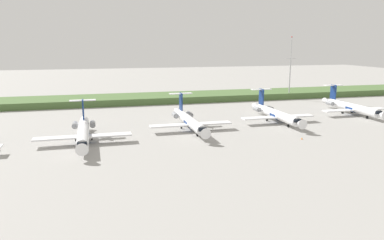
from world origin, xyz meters
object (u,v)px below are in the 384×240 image
at_px(regional_jet_fifth, 351,107).
at_px(safety_cone_front_marker, 302,138).
at_px(regional_jet_second, 83,132).
at_px(antenna_mast, 290,73).
at_px(regional_jet_third, 189,121).
at_px(regional_jet_fourth, 276,114).

relative_size(regional_jet_fifth, safety_cone_front_marker, 56.36).
height_order(regional_jet_fifth, safety_cone_front_marker, regional_jet_fifth).
xyz_separation_m(regional_jet_second, antenna_mast, (84.92, 53.19, 8.43)).
bearing_deg(safety_cone_front_marker, regional_jet_second, 168.19).
xyz_separation_m(regional_jet_second, regional_jet_third, (28.38, 6.73, 0.00)).
relative_size(regional_jet_third, antenna_mast, 1.17).
xyz_separation_m(regional_jet_second, regional_jet_fourth, (56.52, 10.23, 0.00)).
height_order(regional_jet_third, antenna_mast, antenna_mast).
distance_m(regional_jet_second, safety_cone_front_marker, 54.20).
xyz_separation_m(regional_jet_second, safety_cone_front_marker, (53.01, -11.09, -2.26)).
distance_m(regional_jet_second, regional_jet_third, 29.16).
distance_m(regional_jet_fourth, safety_cone_front_marker, 21.72).
height_order(regional_jet_third, regional_jet_fifth, same).
distance_m(antenna_mast, safety_cone_front_marker, 72.56).
xyz_separation_m(regional_jet_third, regional_jet_fifth, (58.78, 8.34, 0.00)).
height_order(regional_jet_fourth, antenna_mast, antenna_mast).
bearing_deg(regional_jet_fourth, regional_jet_fifth, 8.97).
bearing_deg(regional_jet_fourth, safety_cone_front_marker, -99.37).
height_order(regional_jet_second, safety_cone_front_marker, regional_jet_second).
height_order(regional_jet_second, antenna_mast, antenna_mast).
height_order(regional_jet_third, safety_cone_front_marker, regional_jet_third).
xyz_separation_m(regional_jet_fifth, safety_cone_front_marker, (-34.16, -26.16, -2.26)).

